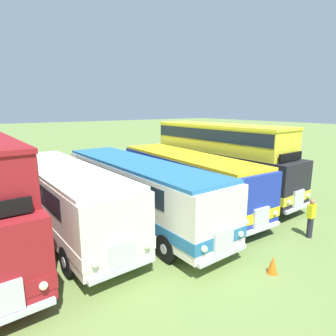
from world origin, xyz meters
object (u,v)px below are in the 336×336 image
(bus_fifth_in_row, at_px, (65,194))
(bus_sixth_in_row, at_px, (136,186))
(marshal_person, at_px, (311,218))
(bus_eighth_in_row, at_px, (220,157))
(bus_seventh_in_row, at_px, (186,177))
(cone_mid_row, at_px, (273,265))

(bus_fifth_in_row, distance_m, bus_sixth_in_row, 3.29)
(marshal_person, bearing_deg, bus_fifth_in_row, 140.88)
(bus_eighth_in_row, bearing_deg, bus_seventh_in_row, -170.79)
(cone_mid_row, relative_size, marshal_person, 0.35)
(bus_sixth_in_row, bearing_deg, bus_seventh_in_row, 2.32)
(cone_mid_row, bearing_deg, bus_sixth_in_row, 101.81)
(bus_fifth_in_row, relative_size, marshal_person, 6.07)
(bus_fifth_in_row, distance_m, bus_seventh_in_row, 6.44)
(bus_seventh_in_row, distance_m, cone_mid_row, 7.24)
(bus_seventh_in_row, bearing_deg, bus_sixth_in_row, -177.68)
(bus_seventh_in_row, bearing_deg, cone_mid_row, -104.69)
(cone_mid_row, bearing_deg, bus_fifth_in_row, 121.64)
(bus_fifth_in_row, bearing_deg, bus_eighth_in_row, -0.60)
(bus_eighth_in_row, distance_m, marshal_person, 6.96)
(bus_seventh_in_row, height_order, marshal_person, bus_seventh_in_row)
(cone_mid_row, bearing_deg, bus_seventh_in_row, 75.31)
(bus_eighth_in_row, xyz_separation_m, cone_mid_row, (-5.00, -7.38, -2.17))
(bus_fifth_in_row, relative_size, bus_seventh_in_row, 1.01)
(bus_seventh_in_row, distance_m, marshal_person, 6.48)
(bus_sixth_in_row, bearing_deg, bus_fifth_in_row, 166.85)
(bus_seventh_in_row, height_order, cone_mid_row, bus_seventh_in_row)
(cone_mid_row, height_order, marshal_person, marshal_person)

